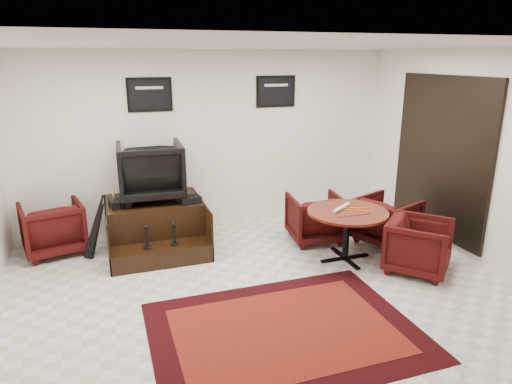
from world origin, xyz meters
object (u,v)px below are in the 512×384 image
table_chair_window (387,218)px  meeting_table (347,217)px  shine_chair (150,168)px  table_chair_corner (419,243)px  shine_podium (155,226)px  armchair_side (52,225)px  table_chair_back (315,216)px

table_chair_window → meeting_table: bearing=88.8°
shine_chair → table_chair_corner: bearing=149.1°
shine_podium → armchair_side: bearing=169.0°
shine_chair → meeting_table: 2.85m
shine_podium → table_chair_window: table_chair_window is taller
shine_podium → armchair_side: size_ratio=1.71×
armchair_side → table_chair_back: 3.80m
table_chair_window → shine_podium: bearing=52.3°
table_chair_back → table_chair_corner: bearing=126.9°
table_chair_corner → table_chair_window: bearing=37.7°
shine_chair → table_chair_corner: shine_chair is taller
shine_podium → shine_chair: 0.85m
armchair_side → table_chair_corner: bearing=141.4°
meeting_table → table_chair_corner: bearing=-41.2°
shine_chair → table_chair_corner: size_ratio=1.19×
meeting_table → table_chair_back: table_chair_back is taller
shine_chair → armchair_side: size_ratio=1.14×
shine_chair → table_chair_back: (2.32, -0.66, -0.77)m
table_chair_back → table_chair_window: bearing=161.6°
table_chair_window → table_chair_corner: size_ratio=1.01×
shine_podium → meeting_table: size_ratio=1.29×
shine_podium → table_chair_back: bearing=-12.6°
armchair_side → meeting_table: size_ratio=0.75×
shine_podium → armchair_side: 1.42m
armchair_side → meeting_table: armchair_side is taller
meeting_table → table_chair_corner: 0.97m
shine_podium → table_chair_corner: table_chair_corner is taller
shine_podium → table_chair_corner: bearing=-31.4°
shine_podium → table_chair_corner: size_ratio=1.80×
table_chair_back → table_chair_window: size_ratio=1.00×
meeting_table → shine_chair: bearing=149.4°
table_chair_back → shine_podium: bearing=-5.7°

